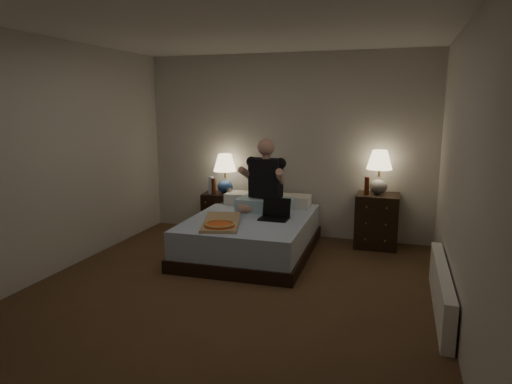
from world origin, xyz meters
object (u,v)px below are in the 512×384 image
(lamp_right, at_px, (379,172))
(person, at_px, (264,175))
(lamp_left, at_px, (225,174))
(water_bottle, at_px, (211,185))
(soda_can, at_px, (229,191))
(nightstand_right, at_px, (377,220))
(beer_bottle_left, at_px, (214,186))
(beer_bottle_right, at_px, (367,186))
(bed, at_px, (251,235))
(nightstand_left, at_px, (220,212))
(pizza_box, at_px, (220,225))
(laptop, at_px, (274,210))
(radiator, at_px, (441,290))

(lamp_right, relative_size, person, 0.60)
(lamp_left, distance_m, water_bottle, 0.26)
(soda_can, bearing_deg, person, -28.36)
(nightstand_right, bearing_deg, soda_can, -178.50)
(soda_can, xyz_separation_m, beer_bottle_left, (-0.21, -0.04, 0.06))
(nightstand_right, bearing_deg, beer_bottle_right, -146.89)
(bed, xyz_separation_m, beer_bottle_left, (-0.77, 0.66, 0.46))
(nightstand_left, relative_size, soda_can, 5.75)
(bed, xyz_separation_m, pizza_box, (-0.15, -0.64, 0.27))
(laptop, bearing_deg, lamp_right, 36.28)
(lamp_right, xyz_separation_m, laptop, (-1.15, -0.82, -0.39))
(soda_can, height_order, radiator, soda_can)
(person, bearing_deg, bed, -94.44)
(nightstand_right, relative_size, beer_bottle_right, 3.00)
(lamp_left, xyz_separation_m, radiator, (2.75, -1.81, -0.65))
(lamp_left, xyz_separation_m, pizza_box, (0.49, -1.42, -0.35))
(water_bottle, bearing_deg, lamp_left, 29.97)
(nightstand_right, height_order, laptop, laptop)
(beer_bottle_right, height_order, laptop, beer_bottle_right)
(beer_bottle_left, distance_m, radiator, 3.37)
(nightstand_left, relative_size, beer_bottle_right, 2.50)
(beer_bottle_right, height_order, radiator, beer_bottle_right)
(nightstand_left, relative_size, person, 0.62)
(soda_can, relative_size, beer_bottle_left, 0.43)
(lamp_right, xyz_separation_m, beer_bottle_left, (-2.22, -0.11, -0.28))
(bed, bearing_deg, soda_can, 127.04)
(nightstand_right, bearing_deg, nightstand_left, 179.40)
(pizza_box, bearing_deg, water_bottle, 100.44)
(beer_bottle_right, xyz_separation_m, laptop, (-1.01, -0.71, -0.22))
(laptop, bearing_deg, beer_bottle_right, 35.76)
(radiator, bearing_deg, laptop, 151.63)
(lamp_right, distance_m, soda_can, 2.04)
(nightstand_left, relative_size, lamp_right, 1.03)
(beer_bottle_left, bearing_deg, person, -19.36)
(lamp_left, height_order, person, person)
(bed, bearing_deg, lamp_right, 26.57)
(nightstand_left, distance_m, soda_can, 0.39)
(laptop, bearing_deg, water_bottle, 147.71)
(pizza_box, bearing_deg, person, 61.62)
(radiator, bearing_deg, bed, 154.04)
(person, height_order, radiator, person)
(bed, xyz_separation_m, beer_bottle_right, (1.32, 0.66, 0.57))
(lamp_left, xyz_separation_m, laptop, (0.95, -0.83, -0.27))
(beer_bottle_right, distance_m, laptop, 1.26)
(lamp_right, relative_size, beer_bottle_left, 2.43)
(nightstand_right, distance_m, laptop, 1.43)
(soda_can, bearing_deg, pizza_box, -73.32)
(nightstand_left, height_order, person, person)
(nightstand_right, bearing_deg, water_bottle, -178.05)
(lamp_right, distance_m, pizza_box, 2.19)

